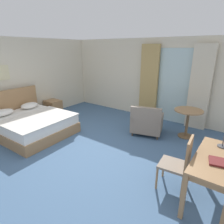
{
  "coord_description": "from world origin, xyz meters",
  "views": [
    {
      "loc": [
        2.75,
        -2.81,
        2.25
      ],
      "look_at": [
        0.45,
        0.33,
        0.93
      ],
      "focal_mm": 30.2,
      "sensor_mm": 36.0,
      "label": 1
    }
  ],
  "objects_px": {
    "nightstand": "(53,108)",
    "desk_chair": "(180,162)",
    "bed": "(31,123)",
    "armchair_by_window": "(147,123)",
    "closed_book": "(218,162)",
    "writing_desk": "(215,163)",
    "round_cafe_table": "(188,117)",
    "framed_picture": "(3,73)"
  },
  "relations": [
    {
      "from": "bed",
      "to": "armchair_by_window",
      "type": "bearing_deg",
      "value": 35.03
    },
    {
      "from": "desk_chair",
      "to": "framed_picture",
      "type": "xyz_separation_m",
      "value": [
        -5.05,
        -0.19,
        1.07
      ]
    },
    {
      "from": "bed",
      "to": "nightstand",
      "type": "relative_size",
      "value": 3.94
    },
    {
      "from": "bed",
      "to": "round_cafe_table",
      "type": "relative_size",
      "value": 2.73
    },
    {
      "from": "round_cafe_table",
      "to": "bed",
      "type": "bearing_deg",
      "value": -146.83
    },
    {
      "from": "desk_chair",
      "to": "framed_picture",
      "type": "relative_size",
      "value": 2.32
    },
    {
      "from": "closed_book",
      "to": "framed_picture",
      "type": "xyz_separation_m",
      "value": [
        -5.57,
        -0.11,
        0.82
      ]
    },
    {
      "from": "bed",
      "to": "closed_book",
      "type": "distance_m",
      "value": 4.52
    },
    {
      "from": "bed",
      "to": "closed_book",
      "type": "bearing_deg",
      "value": 1.39
    },
    {
      "from": "nightstand",
      "to": "writing_desk",
      "type": "bearing_deg",
      "value": -11.85
    },
    {
      "from": "nightstand",
      "to": "round_cafe_table",
      "type": "relative_size",
      "value": 0.69
    },
    {
      "from": "bed",
      "to": "armchair_by_window",
      "type": "xyz_separation_m",
      "value": [
        2.6,
        1.82,
        0.04
      ]
    },
    {
      "from": "armchair_by_window",
      "to": "closed_book",
      "type": "bearing_deg",
      "value": -42.16
    },
    {
      "from": "bed",
      "to": "armchair_by_window",
      "type": "relative_size",
      "value": 2.15
    },
    {
      "from": "bed",
      "to": "round_cafe_table",
      "type": "bearing_deg",
      "value": 33.17
    },
    {
      "from": "bed",
      "to": "round_cafe_table",
      "type": "height_order",
      "value": "bed"
    },
    {
      "from": "closed_book",
      "to": "armchair_by_window",
      "type": "bearing_deg",
      "value": 125.62
    },
    {
      "from": "nightstand",
      "to": "armchair_by_window",
      "type": "height_order",
      "value": "armchair_by_window"
    },
    {
      "from": "round_cafe_table",
      "to": "framed_picture",
      "type": "xyz_separation_m",
      "value": [
        -4.6,
        -2.3,
        1.03
      ]
    },
    {
      "from": "nightstand",
      "to": "closed_book",
      "type": "bearing_deg",
      "value": -13.17
    },
    {
      "from": "desk_chair",
      "to": "round_cafe_table",
      "type": "relative_size",
      "value": 1.27
    },
    {
      "from": "bed",
      "to": "closed_book",
      "type": "height_order",
      "value": "bed"
    },
    {
      "from": "writing_desk",
      "to": "round_cafe_table",
      "type": "xyz_separation_m",
      "value": [
        -0.93,
        2.06,
        -0.1
      ]
    },
    {
      "from": "bed",
      "to": "desk_chair",
      "type": "height_order",
      "value": "bed"
    },
    {
      "from": "writing_desk",
      "to": "round_cafe_table",
      "type": "relative_size",
      "value": 1.7
    },
    {
      "from": "nightstand",
      "to": "writing_desk",
      "type": "distance_m",
      "value": 5.36
    },
    {
      "from": "nightstand",
      "to": "bed",
      "type": "bearing_deg",
      "value": -59.7
    },
    {
      "from": "nightstand",
      "to": "round_cafe_table",
      "type": "height_order",
      "value": "round_cafe_table"
    },
    {
      "from": "desk_chair",
      "to": "round_cafe_table",
      "type": "distance_m",
      "value": 2.16
    },
    {
      "from": "nightstand",
      "to": "framed_picture",
      "type": "xyz_separation_m",
      "value": [
        -0.29,
        -1.34,
        1.33
      ]
    },
    {
      "from": "nightstand",
      "to": "writing_desk",
      "type": "height_order",
      "value": "writing_desk"
    },
    {
      "from": "desk_chair",
      "to": "armchair_by_window",
      "type": "bearing_deg",
      "value": 130.01
    },
    {
      "from": "bed",
      "to": "armchair_by_window",
      "type": "height_order",
      "value": "bed"
    },
    {
      "from": "nightstand",
      "to": "desk_chair",
      "type": "xyz_separation_m",
      "value": [
        4.75,
        -1.15,
        0.25
      ]
    },
    {
      "from": "round_cafe_table",
      "to": "framed_picture",
      "type": "height_order",
      "value": "framed_picture"
    },
    {
      "from": "bed",
      "to": "nightstand",
      "type": "bearing_deg",
      "value": 120.3
    },
    {
      "from": "closed_book",
      "to": "desk_chair",
      "type": "bearing_deg",
      "value": 158.79
    },
    {
      "from": "framed_picture",
      "to": "armchair_by_window",
      "type": "bearing_deg",
      "value": 26.32
    },
    {
      "from": "writing_desk",
      "to": "round_cafe_table",
      "type": "bearing_deg",
      "value": 114.28
    },
    {
      "from": "round_cafe_table",
      "to": "framed_picture",
      "type": "relative_size",
      "value": 1.83
    },
    {
      "from": "nightstand",
      "to": "desk_chair",
      "type": "distance_m",
      "value": 4.9
    },
    {
      "from": "closed_book",
      "to": "round_cafe_table",
      "type": "bearing_deg",
      "value": 101.64
    }
  ]
}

